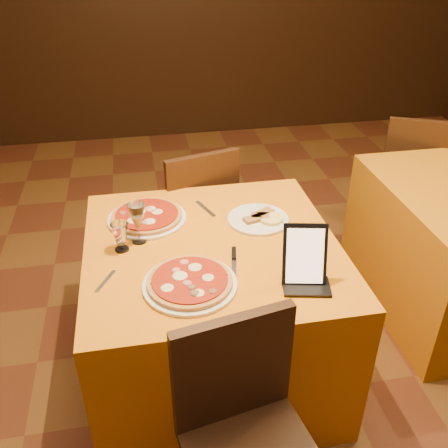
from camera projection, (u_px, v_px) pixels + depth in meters
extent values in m
cube|color=#5E2D19|center=(269.00, 399.00, 2.39)|extent=(6.00, 7.00, 0.01)
cube|color=orange|center=(213.00, 310.00, 2.37)|extent=(1.10, 1.10, 0.75)
cylinder|color=white|center=(190.00, 285.00, 1.92)|extent=(0.37, 0.37, 0.01)
cylinder|color=#AD4C23|center=(190.00, 281.00, 1.92)|extent=(0.33, 0.33, 0.02)
cylinder|color=white|center=(147.00, 219.00, 2.35)|extent=(0.37, 0.37, 0.01)
cylinder|color=#AD4C23|center=(147.00, 216.00, 2.34)|extent=(0.33, 0.33, 0.02)
cylinder|color=white|center=(258.00, 219.00, 2.34)|extent=(0.29, 0.29, 0.01)
cylinder|color=olive|center=(258.00, 216.00, 2.33)|extent=(0.18, 0.18, 0.02)
cube|color=black|center=(305.00, 255.00, 1.90)|extent=(0.18, 0.13, 0.23)
cube|color=#B5B6BC|center=(234.00, 266.00, 2.03)|extent=(0.07, 0.24, 0.01)
cube|color=#B2B3B9|center=(106.00, 281.00, 1.95)|extent=(0.08, 0.13, 0.01)
cube|color=silver|center=(206.00, 209.00, 2.43)|extent=(0.08, 0.17, 0.01)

